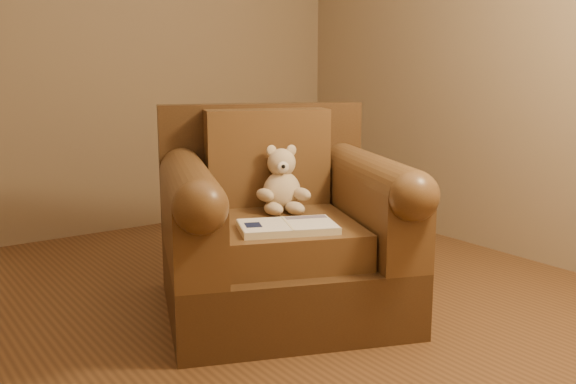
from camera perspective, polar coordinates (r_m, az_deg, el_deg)
floor at (r=3.15m, az=-4.40°, el=-11.27°), size 4.00×4.00×0.00m
armchair at (r=3.19m, az=-0.78°, el=-3.63°), size 1.42×1.38×1.00m
teddy_bear at (r=3.23m, az=-0.53°, el=0.56°), size 0.25×0.28×0.34m
guidebook at (r=2.87m, az=-0.05°, el=-3.11°), size 0.49×0.40×0.03m
side_table at (r=3.84m, az=6.79°, el=-2.10°), size 0.43×0.43×0.60m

